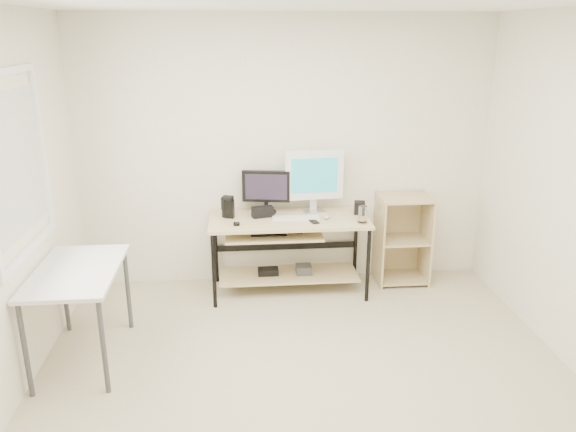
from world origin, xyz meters
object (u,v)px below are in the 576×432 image
(side_table, at_px, (77,279))
(shelf_unit, at_px, (401,238))
(white_imac, at_px, (314,177))
(black_monitor, at_px, (266,189))
(audio_controller, at_px, (229,209))
(desk, at_px, (286,239))

(side_table, relative_size, shelf_unit, 1.11)
(side_table, bearing_deg, white_imac, 32.67)
(white_imac, bearing_deg, black_monitor, 174.78)
(side_table, bearing_deg, shelf_unit, 23.33)
(audio_controller, bearing_deg, side_table, -117.76)
(desk, relative_size, shelf_unit, 1.67)
(white_imac, bearing_deg, desk, -152.62)
(side_table, relative_size, black_monitor, 2.18)
(shelf_unit, bearing_deg, black_monitor, 179.08)
(shelf_unit, xyz_separation_m, black_monitor, (-1.35, 0.02, 0.54))
(side_table, xyz_separation_m, white_imac, (1.94, 1.24, 0.43))
(side_table, distance_m, black_monitor, 1.96)
(desk, bearing_deg, shelf_unit, 7.77)
(shelf_unit, bearing_deg, desk, -172.23)
(side_table, bearing_deg, desk, 32.65)
(black_monitor, distance_m, white_imac, 0.48)
(audio_controller, bearing_deg, shelf_unit, 20.67)
(audio_controller, bearing_deg, white_imac, 25.89)
(shelf_unit, xyz_separation_m, audio_controller, (-1.71, -0.10, 0.38))
(audio_controller, bearing_deg, black_monitor, 36.40)
(shelf_unit, relative_size, white_imac, 1.49)
(desk, bearing_deg, side_table, -147.35)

